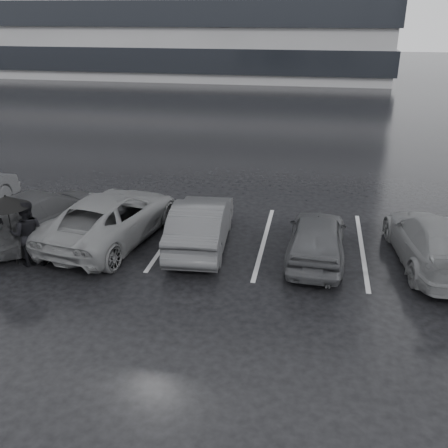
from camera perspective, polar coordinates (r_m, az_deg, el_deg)
ground at (r=12.58m, az=0.57°, el=-6.49°), size 160.00×160.00×0.00m
car_main at (r=13.60m, az=10.56°, el=-1.50°), size 1.63×3.80×1.28m
car_west_a at (r=14.13m, az=-2.64°, el=0.08°), size 1.77×4.27×1.37m
car_west_b at (r=14.88m, az=-12.71°, el=0.81°), size 3.14×5.39×1.41m
car_west_c at (r=15.76m, az=-20.05°, el=1.13°), size 3.15×5.06×1.37m
car_east at (r=14.21m, az=22.90°, el=-1.80°), size 2.34×4.76×1.33m
pedestrian_right at (r=13.96m, az=-21.54°, el=-1.04°), size 1.05×0.95×1.77m
umbrella at (r=13.76m, az=-23.65°, el=2.38°), size 1.16×1.16×1.97m
stall_stripes at (r=14.90m, az=-0.76°, el=-1.51°), size 19.72×5.00×0.00m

